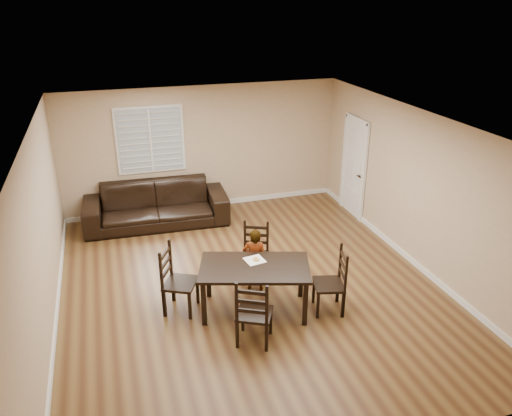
{
  "coord_description": "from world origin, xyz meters",
  "views": [
    {
      "loc": [
        -1.99,
        -6.74,
        4.45
      ],
      "look_at": [
        0.38,
        0.86,
        1.0
      ],
      "focal_mm": 35.0,
      "sensor_mm": 36.0,
      "label": 1
    }
  ],
  "objects_px": {
    "chair_left": "(172,281)",
    "chair_far": "(253,318)",
    "dining_table": "(255,271)",
    "sofa": "(156,205)",
    "child": "(255,260)",
    "chair_right": "(337,283)",
    "donut": "(256,259)",
    "chair_near": "(256,252)"
  },
  "relations": [
    {
      "from": "sofa",
      "to": "child",
      "type": "bearing_deg",
      "value": -65.44
    },
    {
      "from": "chair_left",
      "to": "child",
      "type": "height_order",
      "value": "chair_left"
    },
    {
      "from": "chair_far",
      "to": "sofa",
      "type": "height_order",
      "value": "chair_far"
    },
    {
      "from": "chair_right",
      "to": "child",
      "type": "distance_m",
      "value": 1.36
    },
    {
      "from": "child",
      "to": "donut",
      "type": "distance_m",
      "value": 0.47
    },
    {
      "from": "chair_far",
      "to": "sofa",
      "type": "relative_size",
      "value": 0.35
    },
    {
      "from": "chair_right",
      "to": "child",
      "type": "height_order",
      "value": "child"
    },
    {
      "from": "chair_far",
      "to": "chair_left",
      "type": "bearing_deg",
      "value": -25.75
    },
    {
      "from": "chair_right",
      "to": "donut",
      "type": "distance_m",
      "value": 1.26
    },
    {
      "from": "donut",
      "to": "sofa",
      "type": "distance_m",
      "value": 3.58
    },
    {
      "from": "chair_far",
      "to": "dining_table",
      "type": "bearing_deg",
      "value": -81.32
    },
    {
      "from": "dining_table",
      "to": "sofa",
      "type": "distance_m",
      "value": 3.71
    },
    {
      "from": "chair_right",
      "to": "sofa",
      "type": "xyz_separation_m",
      "value": [
        -2.2,
        3.92,
        -0.04
      ]
    },
    {
      "from": "dining_table",
      "to": "chair_far",
      "type": "bearing_deg",
      "value": -91.47
    },
    {
      "from": "chair_far",
      "to": "sofa",
      "type": "xyz_separation_m",
      "value": [
        -0.75,
        4.37,
        -0.04
      ]
    },
    {
      "from": "chair_far",
      "to": "child",
      "type": "distance_m",
      "value": 1.44
    },
    {
      "from": "chair_left",
      "to": "chair_far",
      "type": "bearing_deg",
      "value": -116.48
    },
    {
      "from": "chair_right",
      "to": "donut",
      "type": "xyz_separation_m",
      "value": [
        -1.1,
        0.53,
        0.31
      ]
    },
    {
      "from": "chair_right",
      "to": "donut",
      "type": "relative_size",
      "value": 9.5
    },
    {
      "from": "dining_table",
      "to": "chair_right",
      "type": "height_order",
      "value": "chair_right"
    },
    {
      "from": "chair_right",
      "to": "sofa",
      "type": "bearing_deg",
      "value": -136.17
    },
    {
      "from": "chair_near",
      "to": "donut",
      "type": "relative_size",
      "value": 9.03
    },
    {
      "from": "chair_right",
      "to": "child",
      "type": "relative_size",
      "value": 0.96
    },
    {
      "from": "chair_right",
      "to": "sofa",
      "type": "distance_m",
      "value": 4.49
    },
    {
      "from": "dining_table",
      "to": "chair_right",
      "type": "xyz_separation_m",
      "value": [
        1.18,
        -0.36,
        -0.2
      ]
    },
    {
      "from": "chair_near",
      "to": "chair_left",
      "type": "xyz_separation_m",
      "value": [
        -1.49,
        -0.58,
        0.04
      ]
    },
    {
      "from": "chair_right",
      "to": "child",
      "type": "bearing_deg",
      "value": -118.06
    },
    {
      "from": "donut",
      "to": "sofa",
      "type": "xyz_separation_m",
      "value": [
        -1.1,
        3.39,
        -0.36
      ]
    },
    {
      "from": "chair_right",
      "to": "donut",
      "type": "height_order",
      "value": "chair_right"
    },
    {
      "from": "chair_far",
      "to": "chair_right",
      "type": "xyz_separation_m",
      "value": [
        1.45,
        0.45,
        0.0
      ]
    },
    {
      "from": "dining_table",
      "to": "sofa",
      "type": "bearing_deg",
      "value": 123.53
    },
    {
      "from": "chair_left",
      "to": "sofa",
      "type": "bearing_deg",
      "value": 24.19
    },
    {
      "from": "chair_far",
      "to": "donut",
      "type": "relative_size",
      "value": 9.48
    },
    {
      "from": "chair_left",
      "to": "sofa",
      "type": "height_order",
      "value": "chair_left"
    },
    {
      "from": "chair_left",
      "to": "sofa",
      "type": "distance_m",
      "value": 3.17
    },
    {
      "from": "chair_far",
      "to": "chair_left",
      "type": "distance_m",
      "value": 1.5
    },
    {
      "from": "donut",
      "to": "child",
      "type": "bearing_deg",
      "value": 75.46
    },
    {
      "from": "child",
      "to": "donut",
      "type": "height_order",
      "value": "child"
    },
    {
      "from": "dining_table",
      "to": "donut",
      "type": "distance_m",
      "value": 0.21
    },
    {
      "from": "child",
      "to": "sofa",
      "type": "bearing_deg",
      "value": -45.18
    },
    {
      "from": "dining_table",
      "to": "child",
      "type": "distance_m",
      "value": 0.6
    },
    {
      "from": "chair_near",
      "to": "sofa",
      "type": "xyz_separation_m",
      "value": [
        -1.35,
        2.58,
        -0.02
      ]
    }
  ]
}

